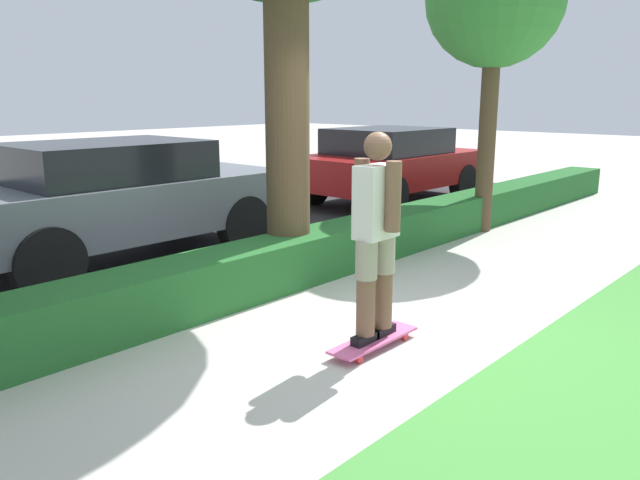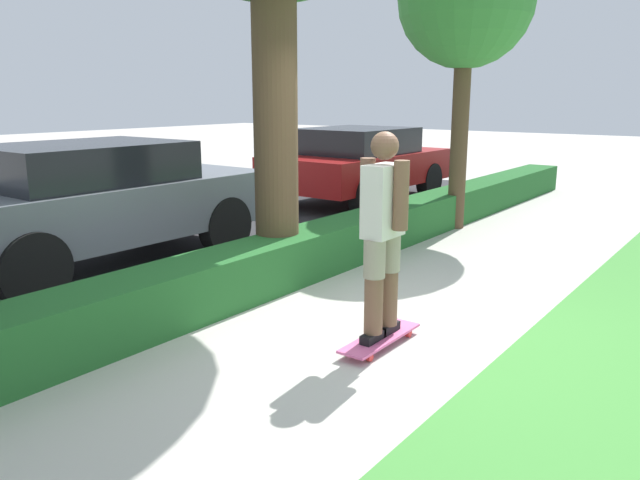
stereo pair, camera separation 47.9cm
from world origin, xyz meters
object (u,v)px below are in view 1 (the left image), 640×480
object	(u,v)px
tree_far	(495,0)
skateboard	(374,340)
skater_person	(376,232)
parked_car_rear	(390,163)
parked_car_middle	(116,197)

from	to	relation	value
tree_far	skateboard	bearing A→B (deg)	-162.22
skater_person	parked_car_rear	size ratio (longest dim) A/B	0.42
skateboard	parked_car_rear	size ratio (longest dim) A/B	0.23
skater_person	parked_car_rear	distance (m)	7.10
parked_car_middle	parked_car_rear	bearing A→B (deg)	1.53
skater_person	skateboard	bearing A→B (deg)	-26.57
tree_far	parked_car_middle	size ratio (longest dim) A/B	1.03
skater_person	tree_far	world-z (taller)	tree_far
parked_car_rear	tree_far	bearing A→B (deg)	-113.61
tree_far	parked_car_middle	xyz separation A→B (m)	(-4.56, 2.45, -2.47)
parked_car_middle	parked_car_rear	size ratio (longest dim) A/B	1.07
skateboard	parked_car_middle	distance (m)	4.02
skater_person	tree_far	bearing A→B (deg)	17.78
skater_person	parked_car_middle	distance (m)	3.96
parked_car_middle	parked_car_rear	world-z (taller)	parked_car_middle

